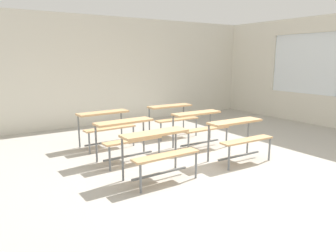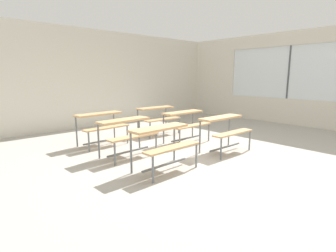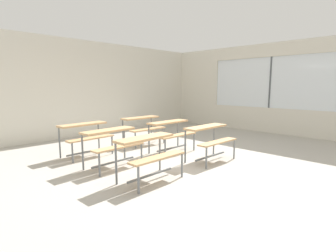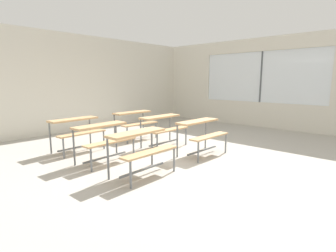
# 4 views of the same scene
# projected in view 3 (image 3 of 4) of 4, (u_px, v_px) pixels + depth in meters

# --- Properties ---
(ground) EXTENTS (10.00, 9.00, 0.05)m
(ground) POSITION_uv_depth(u_px,v_px,m) (183.00, 168.00, 5.21)
(ground) COLOR #ADA89E
(wall_back) EXTENTS (10.00, 0.12, 3.00)m
(wall_back) POSITION_uv_depth(u_px,v_px,m) (74.00, 89.00, 8.10)
(wall_back) COLOR silver
(wall_back) RESTS_ON ground
(wall_right) EXTENTS (0.12, 9.00, 3.00)m
(wall_right) POSITION_uv_depth(u_px,v_px,m) (289.00, 90.00, 8.42)
(wall_right) COLOR silver
(wall_right) RESTS_ON ground
(desk_bench_r0c0) EXTENTS (1.11, 0.62, 0.74)m
(desk_bench_r0c0) POSITION_uv_depth(u_px,v_px,m) (149.00, 148.00, 4.39)
(desk_bench_r0c0) COLOR tan
(desk_bench_r0c0) RESTS_ON ground
(desk_bench_r0c1) EXTENTS (1.11, 0.61, 0.74)m
(desk_bench_r0c1) POSITION_uv_depth(u_px,v_px,m) (210.00, 135.00, 5.57)
(desk_bench_r0c1) COLOR tan
(desk_bench_r0c1) RESTS_ON ground
(desk_bench_r1c0) EXTENTS (1.12, 0.64, 0.74)m
(desk_bench_r1c0) POSITION_uv_depth(u_px,v_px,m) (112.00, 139.00, 5.13)
(desk_bench_r1c0) COLOR tan
(desk_bench_r1c0) RESTS_ON ground
(desk_bench_r1c1) EXTENTS (1.11, 0.61, 0.74)m
(desk_bench_r1c1) POSITION_uv_depth(u_px,v_px,m) (171.00, 129.00, 6.31)
(desk_bench_r1c1) COLOR tan
(desk_bench_r1c1) RESTS_ON ground
(desk_bench_r2c0) EXTENTS (1.13, 0.64, 0.74)m
(desk_bench_r2c0) POSITION_uv_depth(u_px,v_px,m) (86.00, 132.00, 5.95)
(desk_bench_r2c0) COLOR tan
(desk_bench_r2c0) RESTS_ON ground
(desk_bench_r2c1) EXTENTS (1.11, 0.62, 0.74)m
(desk_bench_r2c1) POSITION_uv_depth(u_px,v_px,m) (143.00, 124.00, 7.17)
(desk_bench_r2c1) COLOR tan
(desk_bench_r2c1) RESTS_ON ground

